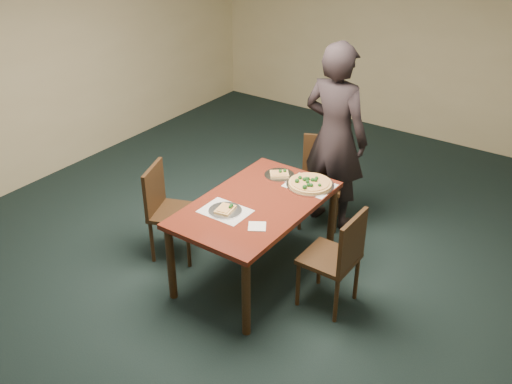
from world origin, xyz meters
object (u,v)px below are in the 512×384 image
Objects in this scene: dining_table at (256,211)px; chair_right at (338,255)px; pizza_pan at (310,183)px; slice_plate_near at (226,210)px; chair_left at (167,206)px; diner at (335,137)px; slice_plate_far at (280,174)px; chair_far at (322,175)px.

chair_right is at bearing 0.96° from dining_table.
pizza_pan reaches higher than slice_plate_near.
dining_table is 0.90m from chair_left.
dining_table is at bearing -88.62° from chair_right.
dining_table is 1.24m from diner.
chair_right is at bearing -29.72° from slice_plate_far.
chair_left is at bearing 58.82° from diner.
diner is at bearing 81.02° from slice_plate_near.
chair_far reaches higher than slice_plate_near.
dining_table is 5.36× the size of slice_plate_far.
chair_left reaches higher than slice_plate_near.
chair_right is 1.44m from diner.
diner reaches higher than slice_plate_near.
chair_far is 3.25× the size of slice_plate_near.
diner is (-0.69, 1.18, 0.44)m from chair_right.
slice_plate_far is (-0.11, -0.63, 0.25)m from chair_far.
dining_table is 0.31m from slice_plate_near.
diner reaches higher than slice_plate_far.
pizza_pan reaches higher than slice_plate_far.
chair_far is 0.69m from slice_plate_far.
chair_far is 1.40m from chair_right.
chair_far reaches higher than pizza_pan.
pizza_pan is 1.54× the size of slice_plate_far.
chair_right is 1.07m from slice_plate_far.
chair_right is 3.25× the size of slice_plate_near.
diner is (0.98, 1.40, 0.44)m from chair_left.
dining_table is 0.55m from slice_plate_far.
chair_right is (1.67, 0.22, 0.00)m from chair_left.
pizza_pan is (1.10, 0.73, 0.26)m from chair_left.
pizza_pan is at bearing -94.79° from chair_far.
chair_left is 3.25× the size of slice_plate_far.
chair_far is 1.00× the size of chair_right.
chair_left reaches higher than dining_table.
chair_left is 1.76m from diner.
chair_far is 1.46m from slice_plate_near.
chair_left is 1.34m from pizza_pan.
chair_right is 2.11× the size of pizza_pan.
pizza_pan is at bearing 103.76° from diner.
diner is (0.10, 0.03, 0.44)m from chair_far.
chair_far and chair_left have the same top height.
chair_left is (-0.87, -0.21, -0.14)m from dining_table.
pizza_pan is at bearing -78.08° from chair_left.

